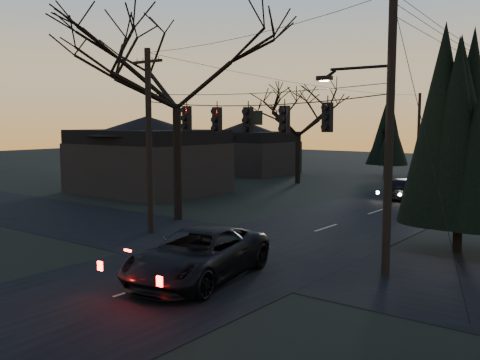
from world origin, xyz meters
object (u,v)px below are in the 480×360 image
Objects in this scene: utility_pole_left at (151,233)px; bare_tree_left at (176,62)px; utility_pole_far_l at (417,174)px; suv_near at (198,255)px; utility_pole_right at (385,276)px; sedan_oncoming_a at (401,188)px; evergreen_right at (462,139)px.

utility_pole_left is 0.72× the size of bare_tree_left.
utility_pole_far_l reaches higher than suv_near.
utility_pole_left is 8.05m from suv_near.
utility_pole_right reaches higher than sedan_oncoming_a.
evergreen_right is at bearing 78.61° from utility_pole_right.
sedan_oncoming_a is at bearing 109.30° from utility_pole_right.
bare_tree_left is 1.97× the size of suv_near.
utility_pole_far_l is 18.76m from sedan_oncoming_a.
evergreen_right is 11.33m from suv_near.
evergreen_right is 15.47m from sedan_oncoming_a.
suv_near is at bearing -80.40° from utility_pole_far_l.
utility_pole_far_l is at bearing 111.85° from evergreen_right.
bare_tree_left is at bearing 112.91° from utility_pole_left.
utility_pole_far_l is at bearing -84.61° from sedan_oncoming_a.
evergreen_right is (12.48, -31.12, 4.50)m from utility_pole_far_l.
bare_tree_left is at bearing 55.21° from sedan_oncoming_a.
utility_pole_right is 6.37m from suv_near.
utility_pole_left reaches higher than suv_near.
utility_pole_right is at bearing 0.00° from utility_pole_left.
utility_pole_right reaches higher than utility_pole_far_l.
utility_pole_right is 11.50m from utility_pole_left.
utility_pole_left is at bearing -90.00° from utility_pole_far_l.
utility_pole_right is at bearing -101.39° from evergreen_right.
utility_pole_left is 1.06× the size of utility_pole_far_l.
evergreen_right is at bearing 6.64° from bare_tree_left.
utility_pole_far_l is 1.84× the size of sedan_oncoming_a.
utility_pole_far_l is 33.79m from bare_tree_left.
bare_tree_left is (-1.38, 3.26, 8.26)m from utility_pole_left.
suv_near is (6.80, -4.22, 0.83)m from utility_pole_left.
utility_pole_right is 1.18× the size of utility_pole_left.
utility_pole_far_l is (0.00, 36.00, 0.00)m from utility_pole_left.
sedan_oncoming_a is (5.20, -18.01, 0.74)m from utility_pole_far_l.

